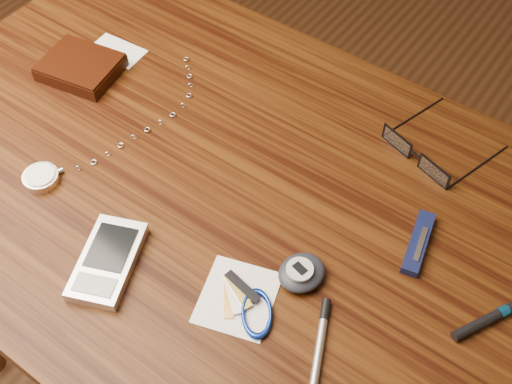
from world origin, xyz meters
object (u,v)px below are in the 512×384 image
(pedometer, at_px, (301,272))
(notepad_keys, at_px, (247,305))
(eyeglasses, at_px, (419,154))
(pda_phone, at_px, (108,261))
(desk, at_px, (203,213))
(wallet_and_card, at_px, (82,67))
(silver_pen, at_px, (320,341))
(pocket_knife, at_px, (418,243))
(pocket_watch, at_px, (48,173))

(pedometer, xyz_separation_m, notepad_keys, (-0.03, -0.07, -0.01))
(notepad_keys, bearing_deg, eyeglasses, 79.77)
(pda_phone, xyz_separation_m, notepad_keys, (0.18, 0.06, -0.01))
(desk, distance_m, pda_phone, 0.22)
(wallet_and_card, relative_size, pda_phone, 1.15)
(wallet_and_card, relative_size, eyeglasses, 0.99)
(eyeglasses, height_order, silver_pen, eyeglasses)
(notepad_keys, height_order, pocket_knife, pocket_knife)
(desk, bearing_deg, wallet_and_card, 169.47)
(desk, relative_size, pedometer, 13.41)
(pocket_watch, bearing_deg, pocket_knife, 22.79)
(wallet_and_card, relative_size, notepad_keys, 1.25)
(pda_phone, distance_m, notepad_keys, 0.19)
(wallet_and_card, height_order, eyeglasses, eyeglasses)
(wallet_and_card, bearing_deg, pda_phone, -39.91)
(wallet_and_card, height_order, pedometer, same)
(desk, distance_m, wallet_and_card, 0.31)
(notepad_keys, bearing_deg, wallet_and_card, 158.42)
(eyeglasses, bearing_deg, wallet_and_card, -164.12)
(pda_phone, bearing_deg, pedometer, 31.53)
(pedometer, bearing_deg, notepad_keys, -112.92)
(desk, xyz_separation_m, notepad_keys, (0.18, -0.13, 0.11))
(eyeglasses, distance_m, silver_pen, 0.33)
(pocket_watch, distance_m, silver_pen, 0.45)
(pocket_watch, height_order, notepad_keys, pocket_watch)
(wallet_and_card, height_order, pocket_watch, wallet_and_card)
(pda_phone, bearing_deg, desk, 91.30)
(pocket_watch, bearing_deg, pda_phone, -18.46)
(notepad_keys, relative_size, pocket_knife, 1.28)
(desk, bearing_deg, silver_pen, -23.06)
(eyeglasses, height_order, pda_phone, eyeglasses)
(pocket_watch, xyz_separation_m, pda_phone, (0.17, -0.06, 0.00))
(eyeglasses, bearing_deg, desk, -140.28)
(notepad_keys, bearing_deg, pedometer, 67.08)
(silver_pen, bearing_deg, pocket_knife, 80.79)
(pocket_knife, bearing_deg, eyeglasses, 117.26)
(wallet_and_card, height_order, pocket_knife, wallet_and_card)
(eyeglasses, distance_m, pocket_knife, 0.15)
(pedometer, distance_m, silver_pen, 0.09)
(pda_phone, bearing_deg, eyeglasses, 58.46)
(desk, bearing_deg, pocket_watch, -141.75)
(desk, height_order, notepad_keys, notepad_keys)
(desk, xyz_separation_m, eyeglasses, (0.25, 0.20, 0.11))
(pda_phone, bearing_deg, pocket_knife, 39.93)
(pda_phone, height_order, notepad_keys, pda_phone)
(pocket_knife, bearing_deg, pda_phone, -140.07)
(desk, height_order, pedometer, pedometer)
(eyeglasses, height_order, notepad_keys, eyeglasses)
(wallet_and_card, xyz_separation_m, pocket_watch, (0.12, -0.19, -0.01))
(wallet_and_card, bearing_deg, pocket_watch, -57.45)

